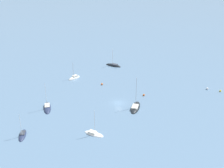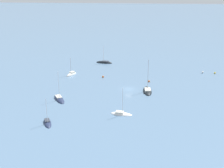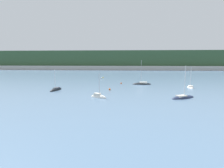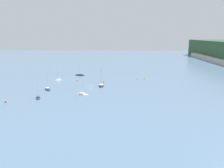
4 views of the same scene
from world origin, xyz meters
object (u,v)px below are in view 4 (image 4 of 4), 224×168
object	(u,v)px
sailboat_0	(58,80)
sailboat_1	(80,75)
sailboat_4	(38,98)
mooring_buoy_3	(6,101)
sailboat_5	(48,89)
mooring_buoy_1	(144,79)
mooring_buoy_2	(77,81)
sailboat_2	(82,94)
mooring_buoy_4	(137,78)
sailboat_3	(101,86)
mooring_buoy_0	(104,82)

from	to	relation	value
sailboat_0	sailboat_1	xyz separation A→B (m)	(-18.24, 11.96, -0.04)
sailboat_4	sailboat_1	bearing A→B (deg)	148.85
sailboat_0	mooring_buoy_3	bearing A→B (deg)	15.79
sailboat_5	mooring_buoy_1	size ratio (longest dim) A/B	15.60
sailboat_0	mooring_buoy_2	distance (m)	13.57
sailboat_4	mooring_buoy_3	bearing A→B (deg)	-82.67
sailboat_1	sailboat_2	distance (m)	55.06
mooring_buoy_3	mooring_buoy_4	distance (m)	86.53
sailboat_3	mooring_buoy_0	bearing A→B (deg)	-8.02
mooring_buoy_3	mooring_buoy_1	bearing A→B (deg)	128.08
sailboat_0	sailboat_1	world-z (taller)	sailboat_1
sailboat_0	sailboat_5	bearing A→B (deg)	30.17
mooring_buoy_2	mooring_buoy_3	size ratio (longest dim) A/B	0.86
sailboat_1	mooring_buoy_4	size ratio (longest dim) A/B	10.84
sailboat_4	sailboat_0	bearing A→B (deg)	160.46
sailboat_4	mooring_buoy_1	world-z (taller)	sailboat_4
sailboat_0	mooring_buoy_0	world-z (taller)	sailboat_0
sailboat_5	mooring_buoy_4	bearing A→B (deg)	92.31
sailboat_5	mooring_buoy_1	world-z (taller)	sailboat_5
sailboat_3	mooring_buoy_0	distance (m)	10.00
sailboat_1	mooring_buoy_2	distance (m)	20.73
sailboat_3	sailboat_5	bearing A→B (deg)	104.90
mooring_buoy_1	sailboat_2	bearing A→B (deg)	-42.17
sailboat_3	sailboat_5	xyz separation A→B (m)	(9.31, -29.94, -0.02)
mooring_buoy_1	sailboat_4	bearing A→B (deg)	-50.14
sailboat_4	mooring_buoy_0	bearing A→B (deg)	118.93
sailboat_4	mooring_buoy_4	size ratio (longest dim) A/B	10.05
sailboat_4	mooring_buoy_4	xyz separation A→B (m)	(-49.12, 53.36, 0.34)
sailboat_3	mooring_buoy_1	size ratio (longest dim) A/B	18.28
sailboat_1	mooring_buoy_2	world-z (taller)	sailboat_1
sailboat_4	sailboat_5	size ratio (longest dim) A/B	0.78
sailboat_4	sailboat_3	bearing A→B (deg)	110.80
sailboat_2	sailboat_4	xyz separation A→B (m)	(7.19, -20.73, -0.03)
sailboat_0	mooring_buoy_2	size ratio (longest dim) A/B	11.14
sailboat_4	sailboat_5	bearing A→B (deg)	160.61
mooring_buoy_3	mooring_buoy_4	size ratio (longest dim) A/B	1.06
sailboat_2	mooring_buoy_4	xyz separation A→B (m)	(-41.93, 32.63, 0.31)
mooring_buoy_2	mooring_buoy_1	bearing A→B (deg)	99.85
sailboat_4	mooring_buoy_2	world-z (taller)	sailboat_4
sailboat_2	sailboat_3	world-z (taller)	sailboat_3
mooring_buoy_0	mooring_buoy_3	world-z (taller)	mooring_buoy_3
mooring_buoy_4	mooring_buoy_0	bearing A→B (deg)	-61.26
mooring_buoy_0	mooring_buoy_2	bearing A→B (deg)	-102.72
sailboat_0	sailboat_3	size ratio (longest dim) A/B	0.67
mooring_buoy_3	mooring_buoy_4	bearing A→B (deg)	130.34
sailboat_3	sailboat_5	world-z (taller)	sailboat_3
sailboat_1	mooring_buoy_0	distance (m)	31.70
mooring_buoy_1	mooring_buoy_2	xyz separation A→B (m)	(8.04, -46.31, 0.03)
mooring_buoy_2	mooring_buoy_4	bearing A→B (deg)	101.59
sailboat_2	sailboat_0	bearing A→B (deg)	131.52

